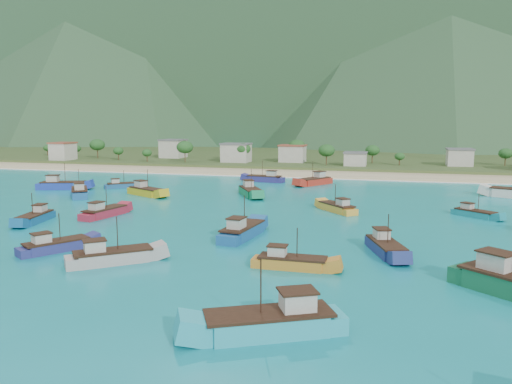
% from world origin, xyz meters
% --- Properties ---
extents(ground, '(600.00, 600.00, 0.00)m').
position_xyz_m(ground, '(0.00, 0.00, 0.00)').
color(ground, '#0C8386').
rests_on(ground, ground).
extents(beach, '(400.00, 18.00, 1.20)m').
position_xyz_m(beach, '(0.00, 79.00, 0.00)').
color(beach, beige).
rests_on(beach, ground).
extents(land, '(400.00, 110.00, 2.40)m').
position_xyz_m(land, '(0.00, 140.00, 0.00)').
color(land, '#385123').
rests_on(land, ground).
extents(surf_line, '(400.00, 2.50, 0.08)m').
position_xyz_m(surf_line, '(0.00, 69.50, 0.00)').
color(surf_line, white).
rests_on(surf_line, ground).
extents(mountains, '(1520.00, 440.00, 260.00)m').
position_xyz_m(mountains, '(-18.31, 403.81, 106.83)').
color(mountains, slate).
rests_on(mountains, ground).
extents(village, '(214.34, 31.07, 7.10)m').
position_xyz_m(village, '(2.09, 103.71, 4.60)').
color(village, beige).
rests_on(village, ground).
extents(vegetation, '(277.11, 25.41, 8.45)m').
position_xyz_m(vegetation, '(-3.04, 103.20, 5.19)').
color(vegetation, '#235623').
rests_on(vegetation, ground).
extents(boat_0, '(11.11, 8.06, 6.44)m').
position_xyz_m(boat_0, '(-22.82, 26.11, 0.78)').
color(boat_0, gold).
rests_on(boat_0, ground).
extents(boat_3, '(7.66, 7.02, 4.75)m').
position_xyz_m(boat_3, '(46.22, 18.34, 0.47)').
color(boat_3, teal).
rests_on(boat_3, ground).
extents(boat_4, '(4.55, 10.22, 5.83)m').
position_xyz_m(boat_4, '(-18.05, 1.00, 0.67)').
color(boat_4, '#A22235').
rests_on(boat_4, ground).
extents(boat_5, '(8.04, 7.03, 4.90)m').
position_xyz_m(boat_5, '(-34.92, 36.13, 0.50)').
color(boat_5, '#1D5482').
rests_on(boat_5, ground).
extents(boat_8, '(5.85, 10.15, 5.76)m').
position_xyz_m(boat_8, '(31.10, -11.23, 0.65)').
color(boat_8, navy).
rests_on(boat_8, ground).
extents(boat_9, '(8.34, 11.41, 6.63)m').
position_xyz_m(boat_9, '(0.55, 31.86, 0.81)').
color(boat_9, '#16824F').
rests_on(boat_9, ground).
extents(boat_11, '(7.23, 9.25, 5.45)m').
position_xyz_m(boat_11, '(-11.12, -21.78, 0.60)').
color(boat_11, navy).
rests_on(boat_11, ground).
extents(boat_12, '(12.20, 6.81, 6.92)m').
position_xyz_m(boat_12, '(-48.01, 29.91, 0.86)').
color(boat_12, '#1F39A3').
rests_on(boat_12, ground).
extents(boat_13, '(4.52, 11.38, 6.55)m').
position_xyz_m(boat_13, '(10.50, -7.73, 0.80)').
color(boat_13, '#19528F').
rests_on(boat_13, ground).
extents(boat_14, '(8.24, 8.96, 5.56)m').
position_xyz_m(boat_14, '(21.88, 16.90, 0.62)').
color(boat_14, gold).
rests_on(boat_14, ground).
extents(boat_15, '(9.03, 10.89, 6.52)m').
position_xyz_m(boat_15, '(-36.66, 20.75, 0.79)').
color(boat_15, '#1B5690').
rests_on(boat_15, ground).
extents(boat_16, '(11.01, 4.57, 6.31)m').
position_xyz_m(boat_16, '(-2.52, 57.78, 0.75)').
color(boat_16, navy).
rests_on(boat_16, ground).
extents(boat_18, '(4.47, 9.64, 5.49)m').
position_xyz_m(boat_18, '(-26.85, -6.10, 0.60)').
color(boat_18, '#12598F').
rests_on(boat_18, ground).
extents(boat_22, '(9.87, 9.01, 6.11)m').
position_xyz_m(boat_22, '(-0.94, -24.77, 0.72)').
color(boat_22, '#A69D97').
rests_on(boat_22, ground).
extents(boat_24, '(8.75, 11.46, 6.71)m').
position_xyz_m(boat_24, '(11.83, 55.19, 0.83)').
color(boat_24, '#B62C1C').
rests_on(boat_24, ground).
extents(boat_25, '(12.00, 8.43, 6.92)m').
position_xyz_m(boat_25, '(22.52, -39.35, 0.87)').
color(boat_25, '#26A8B9').
rests_on(boat_25, ground).
extents(boat_28, '(8.97, 2.70, 5.29)m').
position_xyz_m(boat_28, '(20.49, -21.04, 0.57)').
color(boat_28, '#C67C26').
rests_on(boat_28, ground).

